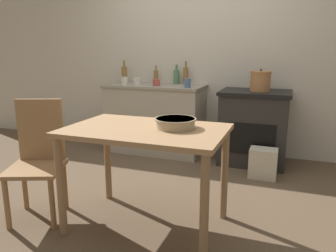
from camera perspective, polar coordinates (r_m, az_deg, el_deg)
name	(u,v)px	position (r m, az deg, el deg)	size (l,w,h in m)	color
ground_plane	(154,194)	(3.10, -2.41, -11.76)	(14.00, 14.00, 0.00)	brown
wall_back	(201,53)	(4.32, 5.74, 12.59)	(8.00, 0.07, 2.55)	beige
counter_cabinet	(155,118)	(4.27, -2.22, 1.34)	(1.25, 0.61, 0.88)	#B2A893
stove	(254,127)	(3.96, 14.73, -0.16)	(0.78, 0.64, 0.85)	#2D2B28
work_table	(146,143)	(2.36, -3.86, -2.90)	(1.13, 0.74, 0.76)	#A87F56
chair	(38,157)	(2.78, -21.69, -5.05)	(0.52, 0.52, 0.93)	#997047
flour_sack	(263,163)	(3.56, 16.21, -6.26)	(0.28, 0.20, 0.31)	beige
stock_pot	(260,81)	(3.85, 15.81, 7.54)	(0.24, 0.24, 0.25)	#B77A47
mixing_bowl_large	(175,122)	(2.32, 1.30, 0.62)	(0.30, 0.30, 0.07)	tan
bottle_far_left	(186,75)	(4.25, 3.11, 8.79)	(0.07, 0.07, 0.30)	olive
bottle_left	(156,76)	(4.39, -2.10, 8.64)	(0.06, 0.06, 0.24)	olive
bottle_mid_left	(124,74)	(4.52, -7.60, 8.96)	(0.08, 0.08, 0.30)	olive
bottle_center_left	(176,76)	(4.31, 1.49, 8.63)	(0.08, 0.08, 0.25)	#517F5B
cup_center	(188,83)	(3.85, 3.42, 7.43)	(0.07, 0.07, 0.10)	#4C6B99
cup_center_right	(156,83)	(4.07, -2.04, 7.57)	(0.09, 0.09, 0.08)	#B74C42
cup_mid_right	(124,81)	(4.22, -7.60, 7.79)	(0.08, 0.08, 0.10)	silver
cup_right	(137,82)	(4.18, -5.45, 7.71)	(0.09, 0.09, 0.09)	silver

